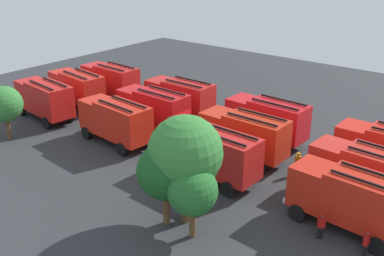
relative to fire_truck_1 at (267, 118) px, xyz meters
The scene contains 22 objects.
ground_plane 6.70m from the fire_truck_1, 42.00° to the left, with size 66.32×66.32×0.00m, color #2D3033.
fire_truck_1 is the anchor object (origin of this frame).
fire_truck_2 9.49m from the fire_truck_1, ahead, with size 7.22×2.79×3.88m.
fire_truck_3 19.13m from the fire_truck_1, ahead, with size 7.31×3.03×3.88m.
fire_truck_4 10.82m from the fire_truck_1, 155.59° to the left, with size 7.33×3.09×3.88m.
fire_truck_5 4.09m from the fire_truck_1, 94.27° to the left, with size 7.24×2.85×3.88m.
fire_truck_6 10.21m from the fire_truck_1, 23.09° to the left, with size 7.25×2.88×3.88m.
fire_truck_7 20.19m from the fire_truck_1, 12.66° to the left, with size 7.45×3.47×3.88m.
fire_truck_8 13.19m from the fire_truck_1, 141.24° to the left, with size 7.33×3.10×3.88m.
fire_truck_9 8.30m from the fire_truck_1, 92.73° to the left, with size 7.28×2.97×3.88m.
fire_truck_10 12.78m from the fire_truck_1, 40.17° to the left, with size 7.37×3.23×3.88m.
fire_truck_11 21.14m from the fire_truck_1, 23.84° to the left, with size 7.42×3.39×3.88m.
firefighter_0 15.78m from the fire_truck_1, 139.72° to the left, with size 0.27×0.43×1.65m.
firefighter_1 6.31m from the fire_truck_1, 141.66° to the left, with size 0.46×0.47×1.74m.
firefighter_2 25.15m from the fire_truck_1, ahead, with size 0.30×0.45×1.78m.
firefighter_3 13.91m from the fire_truck_1, 132.90° to the left, with size 0.48×0.45×1.68m.
firefighter_4 6.47m from the fire_truck_1, 31.24° to the right, with size 0.48×0.41×1.70m.
tree_0 15.05m from the fire_truck_1, 103.65° to the left, with size 2.92×2.92×4.52m.
tree_1 14.00m from the fire_truck_1, 99.30° to the left, with size 4.44×4.44×6.88m.
tree_2 14.68m from the fire_truck_1, 95.89° to the left, with size 3.40×3.40×5.27m.
tree_3 22.26m from the fire_truck_1, 37.30° to the left, with size 3.08×3.08×4.78m.
traffic_cone_0 11.01m from the fire_truck_1, 81.02° to the left, with size 0.50×0.50×0.72m, color #F2600C.
Camera 1 is at (-21.91, 27.52, 15.85)m, focal length 42.21 mm.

